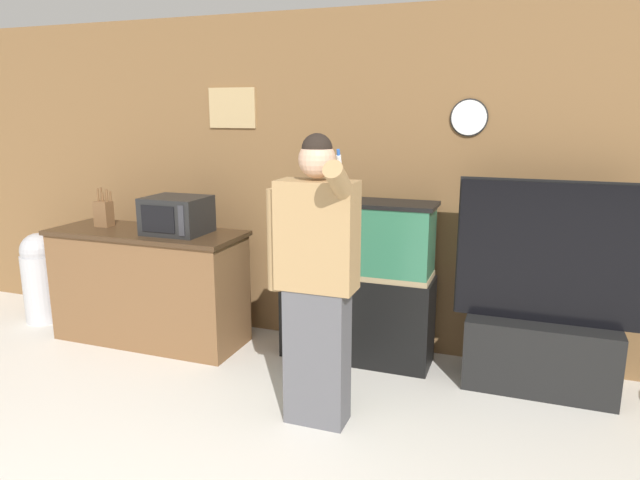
{
  "coord_description": "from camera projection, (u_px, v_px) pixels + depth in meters",
  "views": [
    {
      "loc": [
        1.63,
        -1.05,
        1.86
      ],
      "look_at": [
        0.41,
        2.29,
        1.05
      ],
      "focal_mm": 32.0,
      "sensor_mm": 36.0,
      "label": 1
    }
  ],
  "objects": [
    {
      "name": "wall_back_paneled",
      "position": [
        311.0,
        182.0,
        4.56
      ],
      "size": [
        10.0,
        0.08,
        2.6
      ],
      "color": "brown",
      "rests_on": "ground_plane"
    },
    {
      "name": "counter_island",
      "position": [
        149.0,
        286.0,
        4.64
      ],
      "size": [
        1.59,
        0.6,
        0.92
      ],
      "color": "brown",
      "rests_on": "ground_plane"
    },
    {
      "name": "microwave",
      "position": [
        177.0,
        215.0,
        4.42
      ],
      "size": [
        0.46,
        0.39,
        0.29
      ],
      "color": "black",
      "rests_on": "counter_island"
    },
    {
      "name": "knife_block",
      "position": [
        104.0,
        213.0,
        4.7
      ],
      "size": [
        0.13,
        0.1,
        0.32
      ],
      "color": "brown",
      "rests_on": "counter_island"
    },
    {
      "name": "aquarium_on_stand",
      "position": [
        357.0,
        281.0,
        4.26
      ],
      "size": [
        1.13,
        0.37,
        1.22
      ],
      "color": "black",
      "rests_on": "ground_plane"
    },
    {
      "name": "tv_on_stand",
      "position": [
        542.0,
        331.0,
        3.82
      ],
      "size": [
        1.18,
        0.4,
        1.43
      ],
      "color": "black",
      "rests_on": "ground_plane"
    },
    {
      "name": "person_standing",
      "position": [
        315.0,
        279.0,
        3.31
      ],
      "size": [
        0.55,
        0.41,
        1.74
      ],
      "color": "#515156",
      "rests_on": "ground_plane"
    },
    {
      "name": "trash_bin",
      "position": [
        41.0,
        276.0,
        5.09
      ],
      "size": [
        0.33,
        0.33,
        0.81
      ],
      "color": "#B7B7BC",
      "rests_on": "ground_plane"
    }
  ]
}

